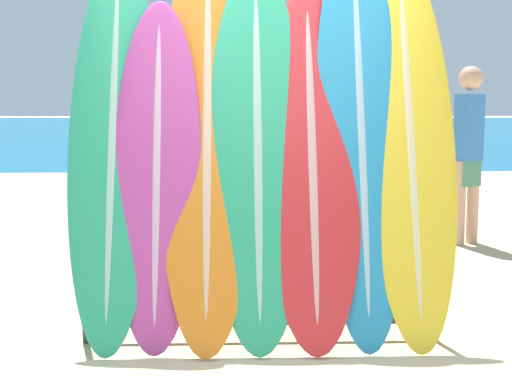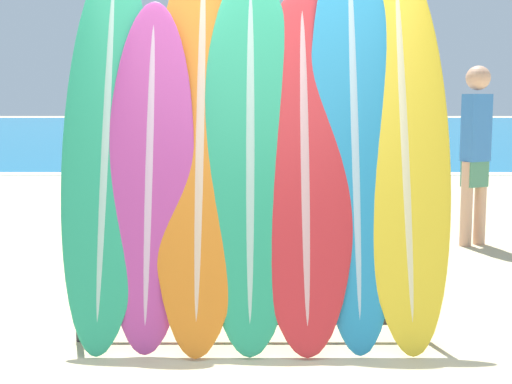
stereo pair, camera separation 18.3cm
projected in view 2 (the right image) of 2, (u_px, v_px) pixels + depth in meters
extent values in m
plane|color=#CCB789|center=(258.00, 369.00, 3.81)|extent=(160.00, 160.00, 0.00)
cube|color=#146693|center=(259.00, 127.00, 43.87)|extent=(120.00, 60.00, 0.00)
cube|color=white|center=(259.00, 174.00, 14.40)|extent=(120.00, 0.60, 0.01)
cylinder|color=#28282D|center=(81.00, 277.00, 4.22)|extent=(0.04, 0.04, 0.78)
cylinder|color=#28282D|center=(431.00, 277.00, 4.21)|extent=(0.04, 0.04, 0.78)
cylinder|color=#28282D|center=(255.00, 215.00, 4.17)|extent=(2.11, 0.04, 0.04)
cylinder|color=#28282D|center=(255.00, 322.00, 4.25)|extent=(2.11, 0.04, 0.04)
ellipsoid|color=#289E70|center=(110.00, 143.00, 4.24)|extent=(0.52, 0.90, 2.36)
ellipsoid|color=#9AC3B3|center=(110.00, 143.00, 4.24)|extent=(0.09, 0.87, 2.27)
ellipsoid|color=#B23D8E|center=(153.00, 170.00, 4.19)|extent=(0.52, 0.71, 2.05)
ellipsoid|color=#CAA1BE|center=(153.00, 170.00, 4.19)|extent=(0.09, 0.69, 1.97)
ellipsoid|color=orange|center=(204.00, 132.00, 4.27)|extent=(0.59, 1.07, 2.48)
ellipsoid|color=beige|center=(204.00, 132.00, 4.27)|extent=(0.11, 1.04, 2.39)
ellipsoid|color=#289E70|center=(253.00, 148.00, 4.23)|extent=(0.60, 0.93, 2.30)
ellipsoid|color=#9AC3B3|center=(253.00, 148.00, 4.23)|extent=(0.11, 0.90, 2.21)
ellipsoid|color=red|center=(307.00, 161.00, 4.21)|extent=(0.60, 0.90, 2.15)
ellipsoid|color=#D19A9C|center=(307.00, 161.00, 4.21)|extent=(0.11, 0.88, 2.07)
ellipsoid|color=teal|center=(357.00, 131.00, 4.24)|extent=(0.53, 0.90, 2.50)
ellipsoid|color=#98BACC|center=(357.00, 131.00, 4.24)|extent=(0.10, 0.87, 2.41)
ellipsoid|color=yellow|center=(406.00, 141.00, 4.23)|extent=(0.55, 0.91, 2.38)
ellipsoid|color=beige|center=(406.00, 141.00, 4.23)|extent=(0.10, 0.88, 2.29)
cylinder|color=tan|center=(470.00, 204.00, 7.06)|extent=(0.12, 0.12, 0.84)
cylinder|color=tan|center=(483.00, 203.00, 7.14)|extent=(0.12, 0.12, 0.84)
cube|color=#478466|center=(478.00, 174.00, 7.06)|extent=(0.28, 0.24, 0.25)
cube|color=#3370BC|center=(480.00, 128.00, 7.01)|extent=(0.30, 0.27, 0.66)
sphere|color=tan|center=(481.00, 78.00, 6.95)|extent=(0.24, 0.24, 0.24)
cylinder|color=#846047|center=(245.00, 209.00, 6.78)|extent=(0.12, 0.12, 0.84)
cylinder|color=#846047|center=(233.00, 207.00, 6.93)|extent=(0.12, 0.12, 0.84)
cube|color=#478466|center=(239.00, 177.00, 6.82)|extent=(0.26, 0.28, 0.25)
cube|color=white|center=(239.00, 130.00, 6.76)|extent=(0.29, 0.30, 0.65)
sphere|color=#846047|center=(239.00, 79.00, 6.70)|extent=(0.24, 0.24, 0.24)
cylinder|color=tan|center=(309.00, 160.00, 12.59)|extent=(0.12, 0.12, 0.84)
cylinder|color=tan|center=(319.00, 160.00, 12.65)|extent=(0.12, 0.12, 0.84)
cube|color=#282D38|center=(314.00, 144.00, 12.58)|extent=(0.27, 0.22, 0.25)
cube|color=#42996B|center=(315.00, 118.00, 12.52)|extent=(0.30, 0.24, 0.66)
sphere|color=tan|center=(315.00, 90.00, 12.47)|extent=(0.24, 0.24, 0.24)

